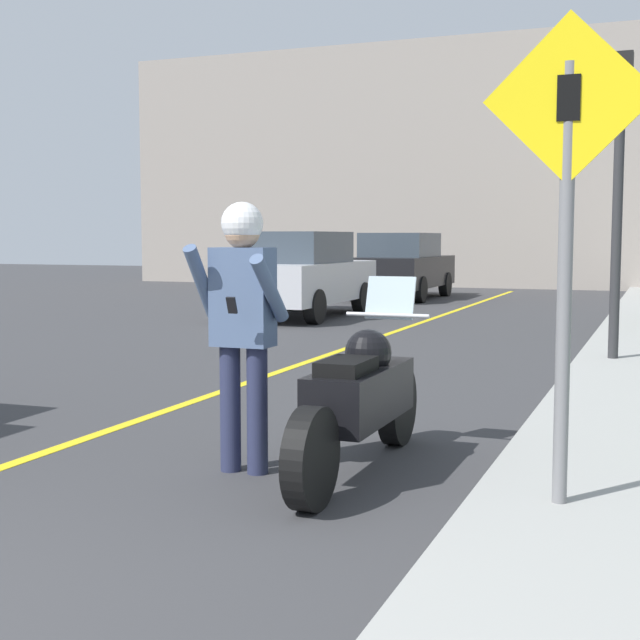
% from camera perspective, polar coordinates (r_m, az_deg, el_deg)
% --- Properties ---
extents(road_center_line, '(0.12, 36.00, 0.01)m').
position_cam_1_polar(road_center_line, '(9.26, -6.06, -4.48)').
color(road_center_line, yellow).
rests_on(road_center_line, ground).
extents(building_backdrop, '(28.00, 1.20, 7.73)m').
position_cam_1_polar(building_backdrop, '(28.42, 14.18, 9.79)').
color(building_backdrop, gray).
rests_on(building_backdrop, ground).
extents(motorcycle, '(0.62, 2.36, 1.29)m').
position_cam_1_polar(motorcycle, '(5.97, 2.62, -5.05)').
color(motorcycle, black).
rests_on(motorcycle, ground).
extents(person_biker, '(0.59, 0.49, 1.81)m').
position_cam_1_polar(person_biker, '(5.90, -4.99, 0.88)').
color(person_biker, '#282D4C').
rests_on(person_biker, ground).
extents(crossing_sign, '(0.91, 0.08, 2.63)m').
position_cam_1_polar(crossing_sign, '(4.95, 15.49, 6.66)').
color(crossing_sign, slate).
rests_on(crossing_sign, sidewalk_curb).
extents(traffic_light, '(0.26, 0.30, 3.60)m').
position_cam_1_polar(traffic_light, '(11.25, 18.60, 10.44)').
color(traffic_light, '#2D2D30').
rests_on(traffic_light, sidewalk_curb).
extents(parked_car_silver, '(1.88, 4.20, 1.68)m').
position_cam_1_polar(parked_car_silver, '(17.56, -1.33, 2.98)').
color(parked_car_silver, black).
rests_on(parked_car_silver, ground).
extents(parked_car_black, '(1.88, 4.20, 1.68)m').
position_cam_1_polar(parked_car_black, '(22.90, 5.24, 3.51)').
color(parked_car_black, black).
rests_on(parked_car_black, ground).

